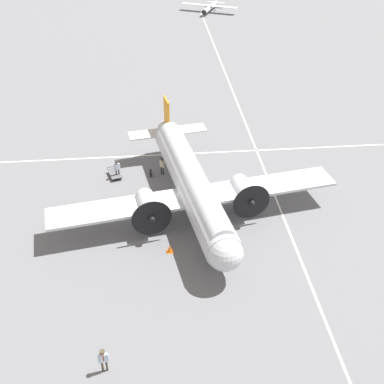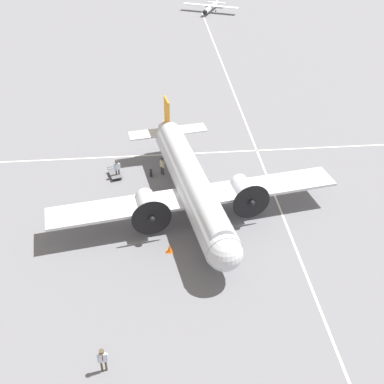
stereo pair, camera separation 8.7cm
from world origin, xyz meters
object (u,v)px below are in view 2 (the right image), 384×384
at_px(crew_foreground, 103,358).
at_px(passenger_boarding, 162,164).
at_px(ramp_agent, 117,167).
at_px(traffic_cone, 170,249).
at_px(baggage_cart, 115,174).
at_px(airliner_main, 193,186).
at_px(suitcase_near_door, 151,173).
at_px(light_aircraft_distant, 211,7).

xyz_separation_m(crew_foreground, passenger_boarding, (19.74, -3.98, -0.03)).
bearing_deg(crew_foreground, ramp_agent, -99.77).
bearing_deg(traffic_cone, baggage_cart, 22.64).
relative_size(passenger_boarding, traffic_cone, 2.69).
bearing_deg(ramp_agent, baggage_cart, -61.79).
distance_m(crew_foreground, traffic_cone, 10.30).
xyz_separation_m(ramp_agent, traffic_cone, (-10.16, -4.06, -0.80)).
xyz_separation_m(ramp_agent, baggage_cart, (0.23, 0.28, -0.82)).
height_order(airliner_main, traffic_cone, airliner_main).
distance_m(suitcase_near_door, light_aircraft_distant, 55.33).
distance_m(airliner_main, crew_foreground, 15.38).
distance_m(airliner_main, suitcase_near_door, 6.89).
relative_size(ramp_agent, baggage_cart, 0.91).
bearing_deg(airliner_main, passenger_boarding, -168.47).
distance_m(crew_foreground, passenger_boarding, 20.14).
bearing_deg(passenger_boarding, ramp_agent, -128.07).
xyz_separation_m(ramp_agent, suitcase_near_door, (0.05, -2.91, -0.82)).
relative_size(crew_foreground, baggage_cart, 0.90).
relative_size(airliner_main, baggage_cart, 11.75).
distance_m(airliner_main, traffic_cone, 5.51).
bearing_deg(passenger_boarding, baggage_cart, -131.41).
relative_size(airliner_main, passenger_boarding, 13.48).
relative_size(crew_foreground, traffic_cone, 2.77).
xyz_separation_m(passenger_boarding, baggage_cart, (0.07, 4.22, -0.78)).
distance_m(airliner_main, ramp_agent, 8.45).
relative_size(airliner_main, crew_foreground, 13.08).
bearing_deg(suitcase_near_door, light_aircraft_distant, -12.46).
distance_m(airliner_main, baggage_cart, 8.98).
xyz_separation_m(airliner_main, passenger_boarding, (5.75, 2.24, -1.46)).
xyz_separation_m(ramp_agent, light_aircraft_distant, (54.08, -14.84, -0.26)).
height_order(passenger_boarding, ramp_agent, ramp_agent).
bearing_deg(traffic_cone, suitcase_near_door, 6.41).
xyz_separation_m(baggage_cart, traffic_cone, (-10.39, -4.33, 0.02)).
xyz_separation_m(baggage_cart, light_aircraft_distant, (53.84, -15.12, 0.56)).
bearing_deg(passenger_boarding, crew_foreground, -51.90).
bearing_deg(crew_foreground, light_aircraft_distant, -111.06).
distance_m(passenger_boarding, traffic_cone, 10.35).
bearing_deg(suitcase_near_door, baggage_cart, 86.68).
distance_m(ramp_agent, baggage_cart, 0.90).
xyz_separation_m(airliner_main, light_aircraft_distant, (59.66, -8.66, -1.68)).
xyz_separation_m(airliner_main, traffic_cone, (-4.57, 2.13, -2.22)).
xyz_separation_m(crew_foreground, ramp_agent, (19.58, -0.04, 0.01)).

